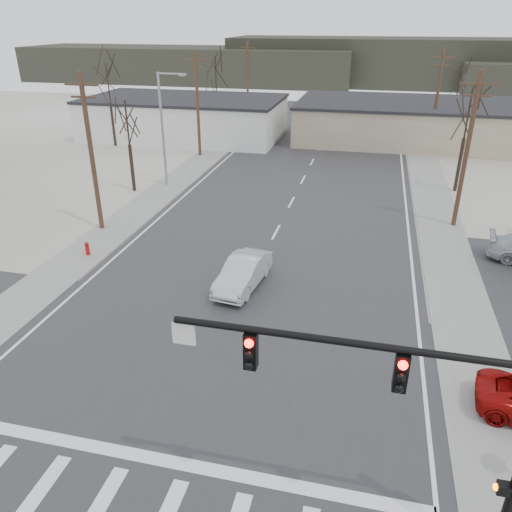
{
  "coord_description": "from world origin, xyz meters",
  "views": [
    {
      "loc": [
        5.68,
        -15.72,
        12.85
      ],
      "look_at": [
        0.78,
        4.99,
        2.6
      ],
      "focal_mm": 35.0,
      "sensor_mm": 36.0,
      "label": 1
    }
  ],
  "objects_px": {
    "car_far_a": "(383,140)",
    "traffic_signal_mast": "(445,411)",
    "fire_hydrant": "(87,249)",
    "sedan_crossing": "(243,273)",
    "car_far_b": "(343,106)"
  },
  "relations": [
    {
      "from": "sedan_crossing",
      "to": "car_far_b",
      "type": "xyz_separation_m",
      "value": [
        0.88,
        55.5,
        0.0
      ]
    },
    {
      "from": "fire_hydrant",
      "to": "car_far_b",
      "type": "distance_m",
      "value": 55.03
    },
    {
      "from": "fire_hydrant",
      "to": "traffic_signal_mast",
      "type": "bearing_deg",
      "value": -38.13
    },
    {
      "from": "sedan_crossing",
      "to": "car_far_a",
      "type": "xyz_separation_m",
      "value": [
        6.9,
        34.07,
        -0.11
      ]
    },
    {
      "from": "traffic_signal_mast",
      "to": "car_far_a",
      "type": "distance_m",
      "value": 46.91
    },
    {
      "from": "fire_hydrant",
      "to": "car_far_a",
      "type": "bearing_deg",
      "value": 62.63
    },
    {
      "from": "traffic_signal_mast",
      "to": "fire_hydrant",
      "type": "height_order",
      "value": "traffic_signal_mast"
    },
    {
      "from": "car_far_b",
      "to": "traffic_signal_mast",
      "type": "bearing_deg",
      "value": -98.24
    },
    {
      "from": "fire_hydrant",
      "to": "car_far_b",
      "type": "height_order",
      "value": "car_far_b"
    },
    {
      "from": "sedan_crossing",
      "to": "car_far_b",
      "type": "relative_size",
      "value": 1.03
    },
    {
      "from": "fire_hydrant",
      "to": "car_far_b",
      "type": "xyz_separation_m",
      "value": [
        10.82,
        53.95,
        0.38
      ]
    },
    {
      "from": "traffic_signal_mast",
      "to": "car_far_b",
      "type": "xyz_separation_m",
      "value": [
        -7.27,
        68.16,
        -3.84
      ]
    },
    {
      "from": "fire_hydrant",
      "to": "car_far_a",
      "type": "distance_m",
      "value": 36.62
    },
    {
      "from": "fire_hydrant",
      "to": "sedan_crossing",
      "type": "xyz_separation_m",
      "value": [
        9.93,
        -1.55,
        0.38
      ]
    },
    {
      "from": "car_far_a",
      "to": "traffic_signal_mast",
      "type": "bearing_deg",
      "value": 68.09
    }
  ]
}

